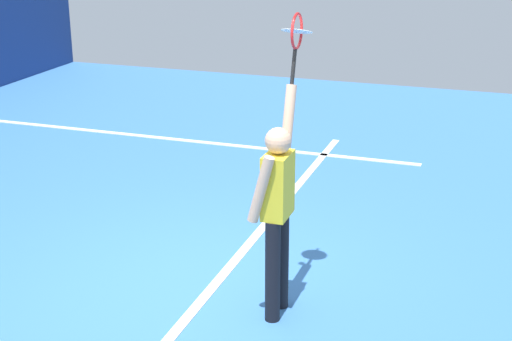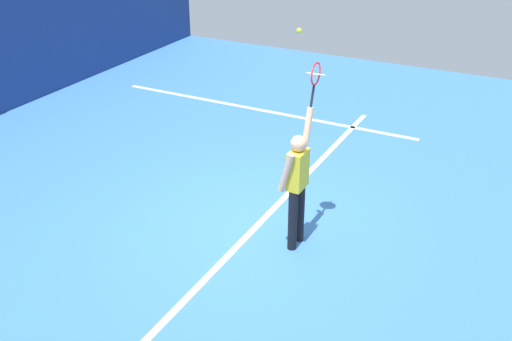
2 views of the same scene
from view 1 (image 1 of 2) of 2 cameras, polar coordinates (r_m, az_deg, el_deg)
ground_plane at (r=7.30m, az=-4.27°, el=-8.63°), size 18.00×18.00×0.00m
court_baseline at (r=7.25m, az=-3.33°, el=-8.76°), size 10.00×0.10×0.01m
court_sideline at (r=11.65m, az=-5.15°, el=2.22°), size 0.10×7.00×0.01m
tennis_player at (r=6.43m, az=1.59°, el=-2.62°), size 0.65×0.31×1.98m
tennis_racket at (r=6.51m, az=3.02°, el=9.97°), size 0.39×0.27×0.63m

